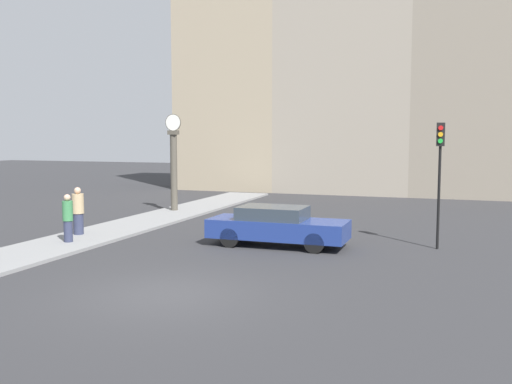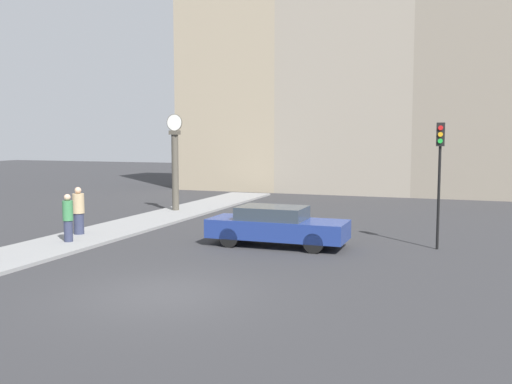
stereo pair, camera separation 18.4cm
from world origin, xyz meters
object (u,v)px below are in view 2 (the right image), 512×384
Objects in this scene: sedan_car at (276,226)px; pedestrian_green_hoodie at (68,218)px; street_clock at (175,164)px; traffic_light_far at (440,160)px; pedestrian_tan_coat at (79,211)px.

pedestrian_green_hoodie reaches higher than sedan_car.
sedan_car is 2.86× the size of pedestrian_green_hoodie.
street_clock is 8.87m from pedestrian_green_hoodie.
traffic_light_far is 2.53× the size of pedestrian_green_hoodie.
pedestrian_green_hoodie is 1.52m from pedestrian_tan_coat.
pedestrian_green_hoodie is (0.55, -8.74, -1.45)m from street_clock.
traffic_light_far is (5.14, 1.29, 2.25)m from sedan_car.
pedestrian_tan_coat is (-0.62, 1.39, 0.04)m from pedestrian_green_hoodie.
traffic_light_far is 2.38× the size of pedestrian_tan_coat.
traffic_light_far is at bearing 14.12° from sedan_car.
street_clock reaches higher than sedan_car.
street_clock is (-12.44, 5.22, -0.57)m from traffic_light_far.
sedan_car is at bearing 6.45° from pedestrian_tan_coat.
pedestrian_green_hoodie is at bearing -161.81° from sedan_car.
sedan_car is 2.69× the size of pedestrian_tan_coat.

